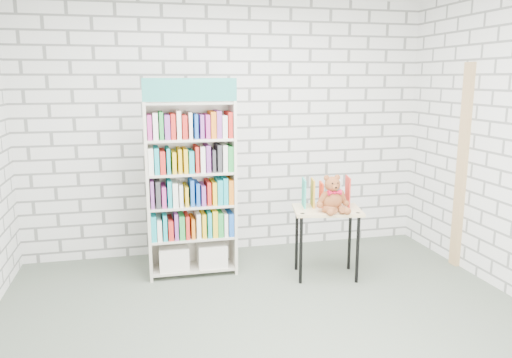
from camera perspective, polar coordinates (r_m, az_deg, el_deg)
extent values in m
plane|color=#515B4C|center=(4.08, 2.31, -16.97)|extent=(4.50, 4.50, 0.00)
cube|color=silver|center=(5.57, -3.08, 5.83)|extent=(4.50, 0.02, 2.80)
cube|color=silver|center=(1.83, 19.64, -6.48)|extent=(4.50, 0.02, 2.80)
cube|color=beige|center=(4.93, -12.28, -1.44)|extent=(0.03, 0.34, 1.73)
cube|color=beige|center=(5.01, -2.66, -0.98)|extent=(0.03, 0.34, 1.73)
cube|color=beige|center=(5.10, -7.62, -0.83)|extent=(0.87, 0.02, 1.73)
cube|color=teal|center=(4.68, -7.54, 10.08)|extent=(0.87, 0.02, 0.21)
cube|color=beige|center=(5.19, -7.20, -9.97)|extent=(0.81, 0.32, 0.02)
cube|color=beige|center=(5.08, -7.29, -6.52)|extent=(0.81, 0.32, 0.02)
cube|color=beige|center=(4.99, -7.39, -2.94)|extent=(0.81, 0.32, 0.02)
cube|color=beige|center=(4.92, -7.49, 0.76)|extent=(0.81, 0.32, 0.02)
cube|color=beige|center=(4.87, -7.59, 4.55)|extent=(0.81, 0.32, 0.02)
cube|color=beige|center=(4.84, -7.69, 8.63)|extent=(0.81, 0.32, 0.02)
cube|color=silver|center=(5.13, -9.40, -8.76)|extent=(0.29, 0.28, 0.23)
cube|color=silver|center=(5.16, -5.09, -8.51)|extent=(0.29, 0.28, 0.23)
cube|color=purple|center=(5.03, -7.32, -5.17)|extent=(0.81, 0.28, 0.23)
cube|color=#333338|center=(4.95, -7.41, -1.54)|extent=(0.81, 0.28, 0.23)
cube|color=red|center=(4.88, -7.51, 2.21)|extent=(0.81, 0.28, 0.23)
cube|color=yellow|center=(4.84, -7.61, 6.04)|extent=(0.81, 0.28, 0.23)
cube|color=#E0C386|center=(4.92, 8.13, -3.54)|extent=(0.72, 0.56, 0.03)
cylinder|color=black|center=(4.82, 5.15, -8.12)|extent=(0.03, 0.03, 0.67)
cylinder|color=black|center=(5.15, 4.67, -6.83)|extent=(0.03, 0.03, 0.67)
cylinder|color=black|center=(4.92, 11.54, -7.91)|extent=(0.03, 0.03, 0.67)
cylinder|color=black|center=(5.24, 10.65, -6.67)|extent=(0.03, 0.03, 0.67)
cylinder|color=black|center=(4.72, 5.34, -3.97)|extent=(0.04, 0.04, 0.01)
cylinder|color=black|center=(4.82, 11.56, -3.84)|extent=(0.04, 0.04, 0.01)
cube|color=teal|center=(4.95, 5.48, -1.61)|extent=(0.05, 0.20, 0.27)
cube|color=orange|center=(4.97, 6.48, -1.60)|extent=(0.05, 0.20, 0.27)
cube|color=#FF3D1B|center=(4.98, 7.48, -1.59)|extent=(0.05, 0.20, 0.27)
cube|color=black|center=(5.00, 8.46, -1.57)|extent=(0.05, 0.20, 0.27)
cube|color=silver|center=(5.01, 9.45, -1.56)|extent=(0.05, 0.20, 0.27)
cube|color=red|center=(5.03, 10.42, -1.55)|extent=(0.05, 0.20, 0.27)
ellipsoid|color=brown|center=(4.82, 8.64, -2.42)|extent=(0.21, 0.18, 0.21)
sphere|color=brown|center=(4.78, 8.72, -0.59)|extent=(0.15, 0.15, 0.15)
sphere|color=brown|center=(4.76, 8.07, 0.11)|extent=(0.06, 0.06, 0.06)
sphere|color=brown|center=(4.81, 9.27, 0.17)|extent=(0.06, 0.06, 0.06)
sphere|color=brown|center=(4.73, 9.00, -0.97)|extent=(0.06, 0.06, 0.06)
sphere|color=black|center=(4.72, 8.73, -0.52)|extent=(0.02, 0.02, 0.02)
sphere|color=black|center=(4.74, 9.30, -0.48)|extent=(0.02, 0.02, 0.02)
sphere|color=black|center=(4.71, 9.13, -0.98)|extent=(0.02, 0.02, 0.02)
cylinder|color=brown|center=(4.76, 7.60, -2.21)|extent=(0.10, 0.08, 0.15)
cylinder|color=brown|center=(4.84, 9.87, -2.04)|extent=(0.11, 0.09, 0.15)
sphere|color=brown|center=(4.75, 7.32, -2.97)|extent=(0.06, 0.06, 0.06)
sphere|color=brown|center=(4.85, 10.24, -2.74)|extent=(0.06, 0.06, 0.06)
cylinder|color=brown|center=(4.72, 8.46, -3.51)|extent=(0.11, 0.17, 0.08)
cylinder|color=brown|center=(4.77, 9.77, -3.40)|extent=(0.10, 0.17, 0.08)
sphere|color=brown|center=(4.65, 8.51, -3.80)|extent=(0.07, 0.07, 0.07)
sphere|color=brown|center=(4.72, 10.39, -3.64)|extent=(0.07, 0.07, 0.07)
cone|color=red|center=(4.73, 8.58, -1.57)|extent=(0.06, 0.06, 0.06)
cone|color=red|center=(4.76, 9.35, -1.52)|extent=(0.06, 0.06, 0.06)
sphere|color=red|center=(4.75, 8.98, -1.55)|extent=(0.03, 0.03, 0.03)
cube|color=tan|center=(5.52, 22.46, 1.25)|extent=(0.05, 0.12, 2.10)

